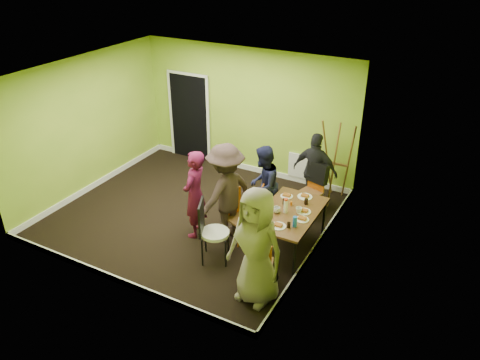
% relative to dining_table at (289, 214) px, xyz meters
% --- Properties ---
extents(ground, '(5.00, 5.00, 0.00)m').
position_rel_dining_table_xyz_m(ground, '(-2.05, 0.14, -0.70)').
color(ground, black).
rests_on(ground, ground).
extents(room_walls, '(5.04, 4.54, 2.82)m').
position_rel_dining_table_xyz_m(room_walls, '(-2.07, 0.19, 0.29)').
color(room_walls, '#84AE2C').
rests_on(room_walls, ground).
extents(dining_table, '(0.90, 1.50, 0.75)m').
position_rel_dining_table_xyz_m(dining_table, '(0.00, 0.00, 0.00)').
color(dining_table, black).
rests_on(dining_table, ground).
extents(chair_left_far, '(0.43, 0.43, 0.86)m').
position_rel_dining_table_xyz_m(chair_left_far, '(-0.59, 0.37, -0.21)').
color(chair_left_far, '#C85F12').
rests_on(chair_left_far, ground).
extents(chair_left_near, '(0.50, 0.50, 0.94)m').
position_rel_dining_table_xyz_m(chair_left_near, '(-0.94, -0.13, -0.17)').
color(chair_left_near, '#C85F12').
rests_on(chair_left_near, ground).
extents(chair_back_end, '(0.53, 0.58, 1.02)m').
position_rel_dining_table_xyz_m(chair_back_end, '(-0.05, 1.41, 0.02)').
color(chair_back_end, '#C85F12').
rests_on(chair_back_end, ground).
extents(chair_front_end, '(0.45, 0.45, 0.85)m').
position_rel_dining_table_xyz_m(chair_front_end, '(0.03, -1.13, -0.22)').
color(chair_front_end, '#C85F12').
rests_on(chair_front_end, ground).
extents(chair_bentwood, '(0.57, 0.56, 1.09)m').
position_rel_dining_table_xyz_m(chair_bentwood, '(-1.02, -0.87, -0.09)').
color(chair_bentwood, black).
rests_on(chair_bentwood, ground).
extents(easel, '(0.68, 0.64, 1.71)m').
position_rel_dining_table_xyz_m(easel, '(0.15, 2.00, 0.15)').
color(easel, brown).
rests_on(easel, ground).
extents(plate_near_left, '(0.22, 0.22, 0.01)m').
position_rel_dining_table_xyz_m(plate_near_left, '(-0.24, 0.44, 0.06)').
color(plate_near_left, white).
rests_on(plate_near_left, dining_table).
extents(plate_near_right, '(0.23, 0.23, 0.01)m').
position_rel_dining_table_xyz_m(plate_near_right, '(-0.33, -0.44, 0.06)').
color(plate_near_right, white).
rests_on(plate_near_right, dining_table).
extents(plate_far_back, '(0.26, 0.26, 0.01)m').
position_rel_dining_table_xyz_m(plate_far_back, '(0.05, 0.58, 0.06)').
color(plate_far_back, white).
rests_on(plate_far_back, dining_table).
extents(plate_far_front, '(0.25, 0.25, 0.01)m').
position_rel_dining_table_xyz_m(plate_far_front, '(0.01, -0.50, 0.06)').
color(plate_far_front, white).
rests_on(plate_far_front, dining_table).
extents(plate_wall_back, '(0.24, 0.24, 0.01)m').
position_rel_dining_table_xyz_m(plate_wall_back, '(0.21, 0.10, 0.06)').
color(plate_wall_back, white).
rests_on(plate_wall_back, dining_table).
extents(plate_wall_front, '(0.22, 0.22, 0.01)m').
position_rel_dining_table_xyz_m(plate_wall_front, '(0.28, -0.14, 0.06)').
color(plate_wall_front, white).
rests_on(plate_wall_front, dining_table).
extents(thermos, '(0.07, 0.07, 0.23)m').
position_rel_dining_table_xyz_m(thermos, '(-0.05, -0.06, 0.17)').
color(thermos, white).
rests_on(thermos, dining_table).
extents(blue_bottle, '(0.07, 0.07, 0.18)m').
position_rel_dining_table_xyz_m(blue_bottle, '(0.24, -0.37, 0.14)').
color(blue_bottle, blue).
rests_on(blue_bottle, dining_table).
extents(orange_bottle, '(0.03, 0.03, 0.07)m').
position_rel_dining_table_xyz_m(orange_bottle, '(-0.06, 0.20, 0.09)').
color(orange_bottle, '#C85F12').
rests_on(orange_bottle, dining_table).
extents(glass_mid, '(0.06, 0.06, 0.11)m').
position_rel_dining_table_xyz_m(glass_mid, '(-0.18, 0.18, 0.11)').
color(glass_mid, black).
rests_on(glass_mid, dining_table).
extents(glass_back, '(0.07, 0.07, 0.10)m').
position_rel_dining_table_xyz_m(glass_back, '(0.15, 0.36, 0.10)').
color(glass_back, black).
rests_on(glass_back, dining_table).
extents(glass_front, '(0.06, 0.06, 0.09)m').
position_rel_dining_table_xyz_m(glass_front, '(0.17, -0.45, 0.10)').
color(glass_front, black).
rests_on(glass_front, dining_table).
extents(cup_a, '(0.12, 0.12, 0.10)m').
position_rel_dining_table_xyz_m(cup_a, '(-0.18, -0.12, 0.10)').
color(cup_a, white).
rests_on(cup_a, dining_table).
extents(cup_b, '(0.11, 0.11, 0.10)m').
position_rel_dining_table_xyz_m(cup_b, '(0.15, 0.04, 0.11)').
color(cup_b, white).
rests_on(cup_b, dining_table).
extents(person_standing, '(0.47, 0.64, 1.63)m').
position_rel_dining_table_xyz_m(person_standing, '(-1.64, -0.36, 0.12)').
color(person_standing, '#550E2E').
rests_on(person_standing, ground).
extents(person_left_far, '(0.64, 0.79, 1.52)m').
position_rel_dining_table_xyz_m(person_left_far, '(-0.78, 0.60, 0.07)').
color(person_left_far, '#151836').
rests_on(person_left_far, ground).
extents(person_left_near, '(0.97, 1.30, 1.80)m').
position_rel_dining_table_xyz_m(person_left_near, '(-1.12, -0.18, 0.20)').
color(person_left_near, '#312320').
rests_on(person_left_near, ground).
extents(person_back_end, '(0.92, 0.42, 1.54)m').
position_rel_dining_table_xyz_m(person_back_end, '(-0.14, 1.59, 0.08)').
color(person_back_end, black).
rests_on(person_back_end, ground).
extents(person_front_end, '(0.98, 0.72, 1.84)m').
position_rel_dining_table_xyz_m(person_front_end, '(0.05, -1.36, 0.22)').
color(person_front_end, gray).
rests_on(person_front_end, ground).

